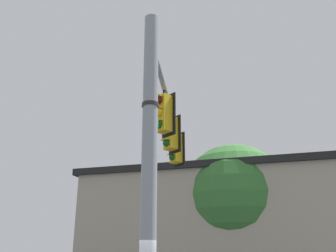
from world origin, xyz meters
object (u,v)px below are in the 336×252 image
(traffic_light_nearest_pole, at_px, (164,113))
(street_name_sign, at_px, (152,110))
(traffic_light_mid_inner, at_px, (170,133))
(traffic_light_mid_outer, at_px, (176,148))

(traffic_light_nearest_pole, xyz_separation_m, street_name_sign, (-1.38, 1.49, -0.72))
(traffic_light_mid_inner, height_order, traffic_light_mid_outer, same)
(traffic_light_nearest_pole, relative_size, traffic_light_mid_inner, 1.00)
(street_name_sign, bearing_deg, traffic_light_mid_inner, -47.28)
(traffic_light_mid_inner, distance_m, street_name_sign, 3.79)
(traffic_light_mid_inner, xyz_separation_m, street_name_sign, (-2.52, 2.73, -0.72))
(traffic_light_nearest_pole, distance_m, traffic_light_mid_inner, 1.69)
(traffic_light_nearest_pole, height_order, street_name_sign, traffic_light_nearest_pole)
(traffic_light_nearest_pole, height_order, traffic_light_mid_inner, same)
(traffic_light_mid_inner, distance_m, traffic_light_mid_outer, 1.69)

